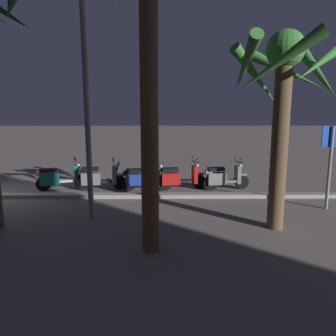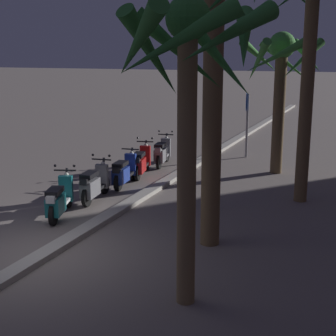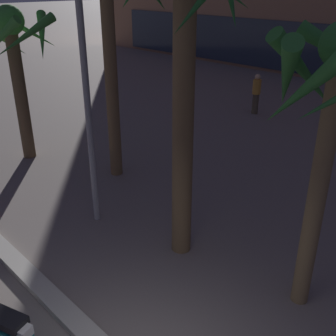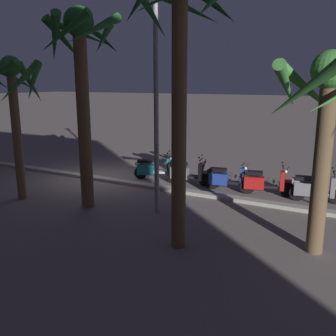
{
  "view_description": "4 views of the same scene",
  "coord_description": "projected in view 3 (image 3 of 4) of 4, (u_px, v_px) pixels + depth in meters",
  "views": [
    {
      "loc": [
        -6.09,
        9.92,
        2.61
      ],
      "look_at": [
        -6.14,
        0.84,
        1.09
      ],
      "focal_mm": 31.61,
      "sensor_mm": 36.0,
      "label": 1
    },
    {
      "loc": [
        7.31,
        6.0,
        3.88
      ],
      "look_at": [
        -4.48,
        1.03,
        0.88
      ],
      "focal_mm": 52.77,
      "sensor_mm": 36.0,
      "label": 2
    },
    {
      "loc": [
        2.91,
        -2.07,
        5.13
      ],
      "look_at": [
        -2.91,
        3.62,
        1.35
      ],
      "focal_mm": 43.42,
      "sensor_mm": 36.0,
      "label": 3
    },
    {
      "loc": [
        -9.44,
        11.77,
        3.87
      ],
      "look_at": [
        -3.69,
        0.94,
        1.01
      ],
      "focal_mm": 39.65,
      "sensor_mm": 36.0,
      "label": 4
    }
  ],
  "objects": [
    {
      "name": "pedestrian_by_palm_tree",
      "position": [
        256.0,
        93.0,
        16.75
      ],
      "size": [
        0.34,
        0.34,
        1.66
      ],
      "color": "brown",
      "rests_on": "ground"
    },
    {
      "name": "palm_tree_near_sign",
      "position": [
        184.0,
        26.0,
        6.67
      ],
      "size": [
        2.52,
        2.49,
        5.97
      ],
      "color": "brown",
      "rests_on": "ground"
    },
    {
      "name": "palm_tree_by_mall_entrance",
      "position": [
        13.0,
        49.0,
        11.56
      ],
      "size": [
        2.63,
        2.69,
        4.52
      ],
      "color": "brown",
      "rests_on": "ground"
    },
    {
      "name": "street_lamp",
      "position": [
        79.0,
        10.0,
        7.65
      ],
      "size": [
        0.36,
        0.36,
        7.7
      ],
      "color": "#939399",
      "rests_on": "ground"
    },
    {
      "name": "palm_tree_mid_walkway",
      "position": [
        336.0,
        99.0,
        5.66
      ],
      "size": [
        2.3,
        2.45,
        4.67
      ],
      "color": "olive",
      "rests_on": "ground"
    }
  ]
}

